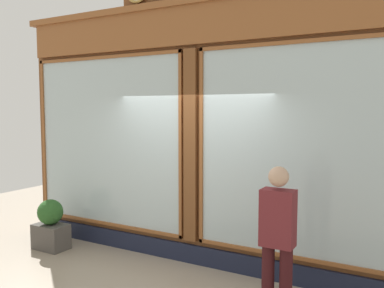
# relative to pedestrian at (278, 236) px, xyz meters

# --- Properties ---
(shop_facade) EXTENTS (6.57, 0.42, 4.39)m
(shop_facade) POSITION_rel_pedestrian_xyz_m (1.62, -1.11, 1.04)
(shop_facade) COLOR brown
(shop_facade) RESTS_ON ground_plane
(pedestrian) EXTENTS (0.36, 0.22, 1.69)m
(pedestrian) POSITION_rel_pedestrian_xyz_m (0.00, 0.00, 0.00)
(pedestrian) COLOR #3A1316
(pedestrian) RESTS_ON ground_plane
(planter_box) EXTENTS (0.56, 0.36, 0.41)m
(planter_box) POSITION_rel_pedestrian_xyz_m (3.93, -0.36, -0.73)
(planter_box) COLOR #4C4742
(planter_box) RESTS_ON ground_plane
(planter_shrub) EXTENTS (0.41, 0.41, 0.41)m
(planter_shrub) POSITION_rel_pedestrian_xyz_m (3.93, -0.36, -0.31)
(planter_shrub) COLOR #285623
(planter_shrub) RESTS_ON planter_box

